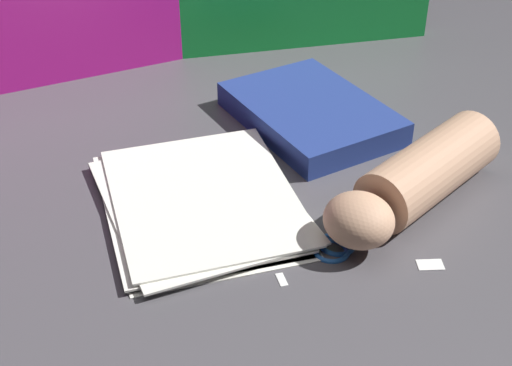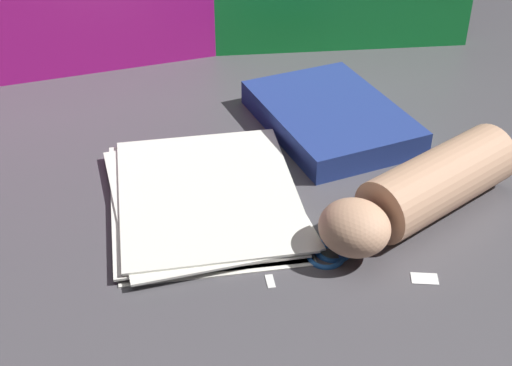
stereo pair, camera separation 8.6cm
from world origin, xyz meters
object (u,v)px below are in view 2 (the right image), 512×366
paper_stack (205,197)px  hand_forearm (421,191)px  book_closed (330,117)px  scissors (313,242)px

paper_stack → hand_forearm: size_ratio=1.01×
book_closed → hand_forearm: 0.24m
paper_stack → scissors: bearing=-47.4°
hand_forearm → book_closed: bearing=97.8°
paper_stack → book_closed: size_ratio=1.08×
paper_stack → scissors: 0.16m
book_closed → hand_forearm: bearing=-82.2°
paper_stack → book_closed: 0.26m
book_closed → paper_stack: bearing=-146.9°
book_closed → scissors: bearing=-112.9°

